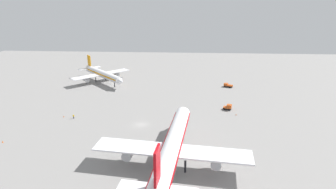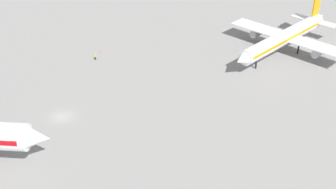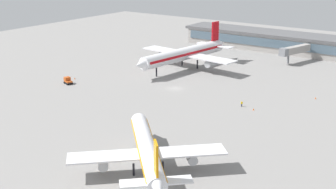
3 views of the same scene
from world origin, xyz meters
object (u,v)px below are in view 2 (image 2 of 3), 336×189
(safety_cone_near_gate, at_px, (32,36))
(airplane_at_gate, at_px, (285,37))
(safety_cone_mid_apron, at_px, (101,52))
(ground_crew_worker, at_px, (95,57))

(safety_cone_near_gate, bearing_deg, airplane_at_gate, 79.61)
(airplane_at_gate, xyz_separation_m, safety_cone_near_gate, (-12.69, -69.21, -4.28))
(safety_cone_mid_apron, bearing_deg, safety_cone_near_gate, -117.96)
(airplane_at_gate, distance_m, safety_cone_mid_apron, 48.52)
(airplane_at_gate, bearing_deg, safety_cone_near_gate, -54.56)
(airplane_at_gate, relative_size, safety_cone_mid_apron, 54.64)
(airplane_at_gate, height_order, safety_cone_mid_apron, airplane_at_gate)
(airplane_at_gate, relative_size, safety_cone_near_gate, 54.64)
(safety_cone_near_gate, bearing_deg, ground_crew_worker, 52.17)
(airplane_at_gate, height_order, safety_cone_near_gate, airplane_at_gate)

